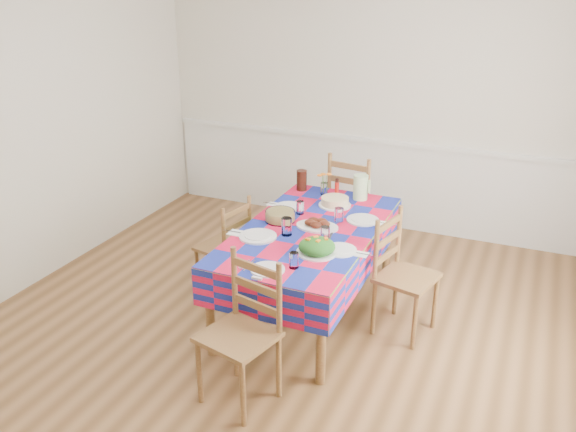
% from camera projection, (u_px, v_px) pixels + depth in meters
% --- Properties ---
extents(room, '(4.58, 5.08, 2.78)m').
position_uv_depth(room, '(266.00, 167.00, 3.87)').
color(room, brown).
rests_on(room, ground).
extents(wainscot, '(4.41, 0.06, 0.92)m').
position_uv_depth(wainscot, '(369.00, 179.00, 6.30)').
color(wainscot, white).
rests_on(wainscot, room).
extents(dining_table, '(0.97, 1.81, 0.70)m').
position_uv_depth(dining_table, '(310.00, 238.00, 4.61)').
color(dining_table, brown).
rests_on(dining_table, room).
extents(setting_near_head, '(0.37, 0.25, 0.11)m').
position_uv_depth(setting_near_head, '(276.00, 266.00, 3.97)').
color(setting_near_head, white).
rests_on(setting_near_head, dining_table).
extents(setting_left_near, '(0.51, 0.30, 0.13)m').
position_uv_depth(setting_left_near, '(268.00, 232.00, 4.44)').
color(setting_left_near, white).
rests_on(setting_left_near, dining_table).
extents(setting_left_far, '(0.40, 0.24, 0.11)m').
position_uv_depth(setting_left_far, '(292.00, 207.00, 4.93)').
color(setting_left_far, white).
rests_on(setting_left_far, dining_table).
extents(setting_right_near, '(0.44, 0.26, 0.11)m').
position_uv_depth(setting_right_near, '(335.00, 244.00, 4.27)').
color(setting_right_near, white).
rests_on(setting_right_near, dining_table).
extents(setting_right_far, '(0.47, 0.27, 0.12)m').
position_uv_depth(setting_right_far, '(355.00, 218.00, 4.70)').
color(setting_right_far, white).
rests_on(setting_right_far, dining_table).
extents(meat_platter, '(0.33, 0.23, 0.06)m').
position_uv_depth(meat_platter, '(317.00, 224.00, 4.59)').
color(meat_platter, white).
rests_on(meat_platter, dining_table).
extents(salad_platter, '(0.28, 0.28, 0.12)m').
position_uv_depth(salad_platter, '(317.00, 247.00, 4.18)').
color(salad_platter, white).
rests_on(salad_platter, dining_table).
extents(pasta_bowl, '(0.23, 0.23, 0.08)m').
position_uv_depth(pasta_bowl, '(280.00, 216.00, 4.70)').
color(pasta_bowl, white).
rests_on(pasta_bowl, dining_table).
extents(cake, '(0.27, 0.27, 0.07)m').
position_uv_depth(cake, '(335.00, 202.00, 5.00)').
color(cake, white).
rests_on(cake, dining_table).
extents(serving_utensils, '(0.13, 0.29, 0.01)m').
position_uv_depth(serving_utensils, '(326.00, 236.00, 4.44)').
color(serving_utensils, black).
rests_on(serving_utensils, dining_table).
extents(flower_vase, '(0.13, 0.10, 0.20)m').
position_uv_depth(flower_vase, '(324.00, 185.00, 5.23)').
color(flower_vase, white).
rests_on(flower_vase, dining_table).
extents(hot_sauce, '(0.04, 0.04, 0.15)m').
position_uv_depth(hot_sauce, '(337.00, 187.00, 5.21)').
color(hot_sauce, red).
rests_on(hot_sauce, dining_table).
extents(green_pitcher, '(0.12, 0.12, 0.21)m').
position_uv_depth(green_pitcher, '(361.00, 187.00, 5.12)').
color(green_pitcher, '#C1EAA5').
rests_on(green_pitcher, dining_table).
extents(tea_pitcher, '(0.09, 0.09, 0.18)m').
position_uv_depth(tea_pitcher, '(302.00, 180.00, 5.33)').
color(tea_pitcher, black).
rests_on(tea_pitcher, dining_table).
extents(name_card, '(0.07, 0.02, 0.02)m').
position_uv_depth(name_card, '(257.00, 278.00, 3.84)').
color(name_card, white).
rests_on(name_card, dining_table).
extents(chair_near, '(0.50, 0.49, 0.94)m').
position_uv_depth(chair_near, '(243.00, 333.00, 3.71)').
color(chair_near, brown).
rests_on(chair_near, room).
extents(chair_far, '(0.49, 0.47, 0.99)m').
position_uv_depth(chair_far, '(354.00, 204.00, 5.63)').
color(chair_far, brown).
rests_on(chair_far, room).
extents(chair_left, '(0.42, 0.44, 0.84)m').
position_uv_depth(chair_left, '(226.00, 247.00, 4.95)').
color(chair_left, brown).
rests_on(chair_left, room).
extents(chair_right, '(0.47, 0.48, 0.91)m').
position_uv_depth(chair_right, '(402.00, 276.00, 4.43)').
color(chair_right, brown).
rests_on(chair_right, room).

